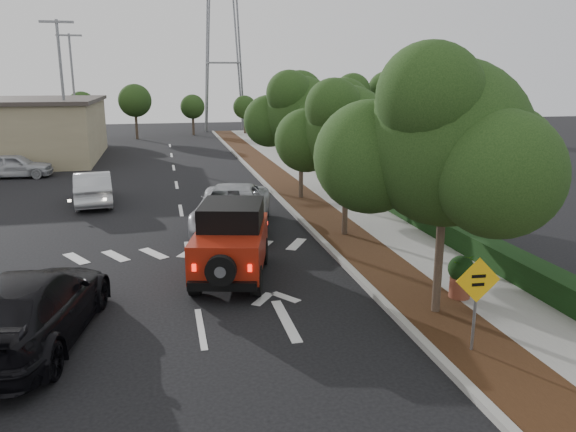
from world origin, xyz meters
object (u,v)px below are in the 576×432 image
object	(u,v)px
red_jeep	(232,240)
speed_hump_sign	(477,292)
silver_suv_ahead	(232,208)
black_suv_oncoming	(30,308)

from	to	relation	value
red_jeep	speed_hump_sign	size ratio (longest dim) A/B	2.16
silver_suv_ahead	black_suv_oncoming	bearing A→B (deg)	-110.35
red_jeep	silver_suv_ahead	bearing A→B (deg)	96.64
red_jeep	speed_hump_sign	world-z (taller)	red_jeep
speed_hump_sign	black_suv_oncoming	bearing A→B (deg)	167.19
silver_suv_ahead	black_suv_oncoming	xyz separation A→B (m)	(-5.41, -8.39, 0.01)
red_jeep	black_suv_oncoming	world-z (taller)	red_jeep
silver_suv_ahead	speed_hump_sign	world-z (taller)	speed_hump_sign
red_jeep	silver_suv_ahead	xyz separation A→B (m)	(0.66, 5.12, -0.28)
black_suv_oncoming	speed_hump_sign	bearing A→B (deg)	173.35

